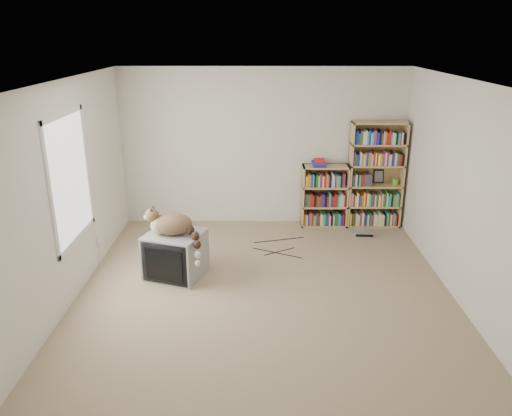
{
  "coord_description": "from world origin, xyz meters",
  "views": [
    {
      "loc": [
        -0.07,
        -5.28,
        2.98
      ],
      "look_at": [
        -0.11,
        1.0,
        0.76
      ],
      "focal_mm": 35.0,
      "sensor_mm": 36.0,
      "label": 1
    }
  ],
  "objects_px": {
    "bookcase_short": "(324,198)",
    "bookcase_tall": "(375,177)",
    "dvd_player": "(363,233)",
    "cat": "(176,228)",
    "crt_tv": "(176,255)"
  },
  "relations": [
    {
      "from": "bookcase_short",
      "to": "dvd_player",
      "type": "relative_size",
      "value": 3.21
    },
    {
      "from": "dvd_player",
      "to": "cat",
      "type": "bearing_deg",
      "value": -147.28
    },
    {
      "from": "cat",
      "to": "bookcase_tall",
      "type": "bearing_deg",
      "value": 33.99
    },
    {
      "from": "crt_tv",
      "to": "bookcase_short",
      "type": "relative_size",
      "value": 0.83
    },
    {
      "from": "bookcase_tall",
      "to": "crt_tv",
      "type": "bearing_deg",
      "value": -147.99
    },
    {
      "from": "bookcase_short",
      "to": "bookcase_tall",
      "type": "bearing_deg",
      "value": 0.04
    },
    {
      "from": "crt_tv",
      "to": "bookcase_short",
      "type": "xyz_separation_m",
      "value": [
        2.12,
        1.82,
        0.17
      ]
    },
    {
      "from": "cat",
      "to": "bookcase_tall",
      "type": "height_order",
      "value": "bookcase_tall"
    },
    {
      "from": "crt_tv",
      "to": "bookcase_tall",
      "type": "bearing_deg",
      "value": 50.29
    },
    {
      "from": "crt_tv",
      "to": "bookcase_short",
      "type": "height_order",
      "value": "bookcase_short"
    },
    {
      "from": "cat",
      "to": "dvd_player",
      "type": "height_order",
      "value": "cat"
    },
    {
      "from": "cat",
      "to": "bookcase_short",
      "type": "height_order",
      "value": "bookcase_short"
    },
    {
      "from": "cat",
      "to": "bookcase_short",
      "type": "bearing_deg",
      "value": 42.91
    },
    {
      "from": "bookcase_short",
      "to": "dvd_player",
      "type": "distance_m",
      "value": 0.84
    },
    {
      "from": "cat",
      "to": "dvd_player",
      "type": "relative_size",
      "value": 2.38
    }
  ]
}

